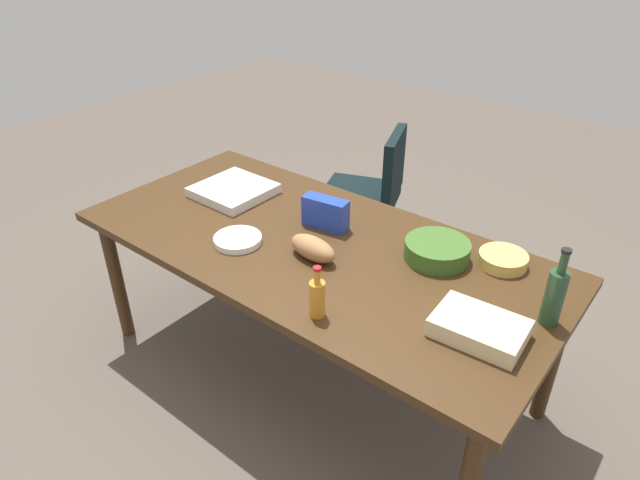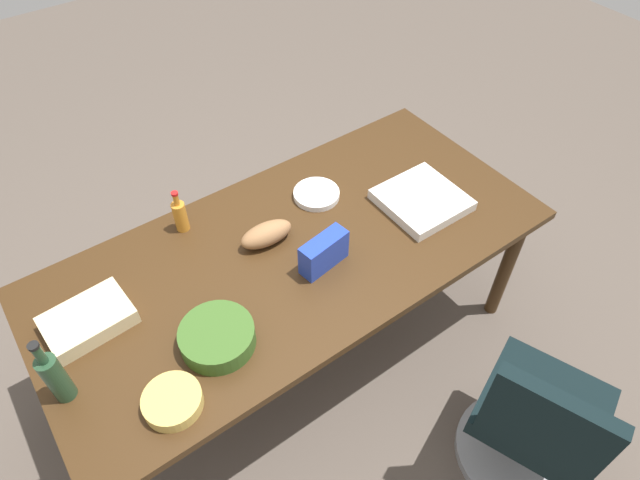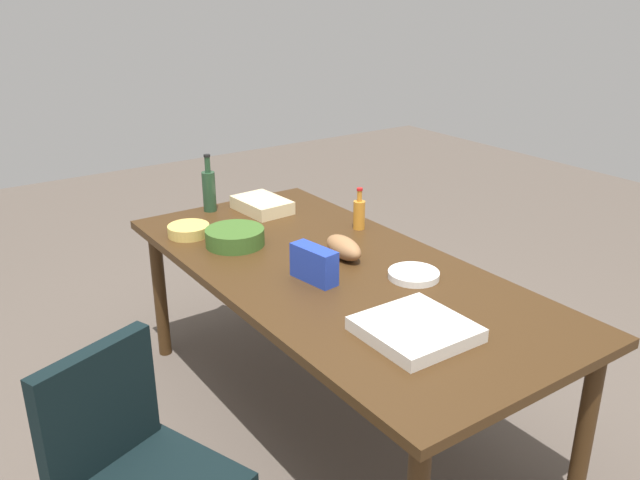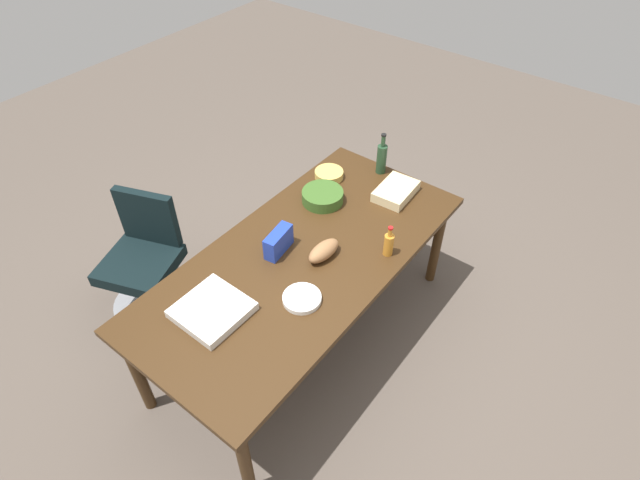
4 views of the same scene
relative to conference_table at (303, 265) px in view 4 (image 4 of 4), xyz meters
The scene contains 12 objects.
ground_plane 0.72m from the conference_table, ahead, with size 10.00×10.00×0.00m, color brown.
conference_table is the anchor object (origin of this frame).
office_chair 1.23m from the conference_table, 67.82° to the right, with size 0.62×0.62×0.91m.
chip_bag_blue 0.22m from the conference_table, 70.90° to the right, with size 0.22×0.08×0.15m, color #213DB4.
pizza_box 0.66m from the conference_table, 10.09° to the right, with size 0.36×0.36×0.05m, color silver.
wine_bottle 1.05m from the conference_table, behind, with size 0.08×0.08×0.32m.
salad_bowl 0.56m from the conference_table, 155.22° to the right, with size 0.28×0.28×0.08m, color #3A6024.
paper_plate_stack 0.36m from the conference_table, 38.25° to the left, with size 0.22×0.22×0.03m, color white.
dressing_bottle 0.54m from the conference_table, 130.31° to the left, with size 0.07×0.07×0.22m.
sheet_cake 0.88m from the conference_table, behind, with size 0.32×0.22×0.07m, color beige.
bread_loaf 0.18m from the conference_table, 126.32° to the left, with size 0.24×0.11×0.10m, color #9E6D44.
chip_bowl 0.83m from the conference_table, 154.20° to the right, with size 0.21×0.21×0.05m, color #D8B658.
Camera 4 is at (1.71, 1.45, 3.03)m, focal length 29.11 mm.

